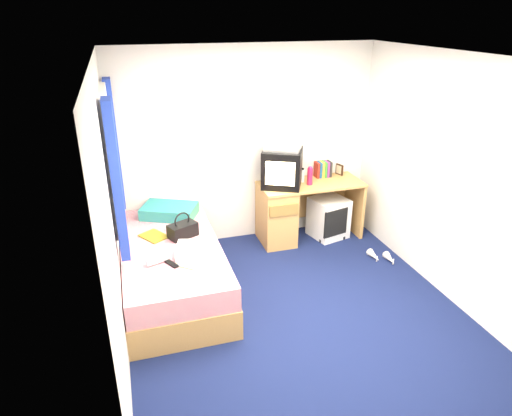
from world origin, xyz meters
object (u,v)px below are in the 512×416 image
object	(u,v)px
vcr	(283,146)
handbag	(183,230)
aerosol_can	(303,176)
towel	(194,250)
picture_frame	(339,169)
desk	(289,210)
magazine	(154,236)
pillow	(169,211)
storage_cube	(328,217)
crt_tv	(282,168)
pink_water_bottle	(310,176)
remote_control	(172,264)
colour_swatch_fan	(186,266)
white_heels	(382,258)
water_bottle	(157,260)
bed	(172,267)

from	to	relation	value
vcr	handbag	bearing A→B (deg)	-125.49
vcr	aerosol_can	xyz separation A→B (m)	(0.29, 0.05, -0.42)
towel	picture_frame	bearing A→B (deg)	29.53
desk	magazine	xyz separation A→B (m)	(-1.72, -0.52, 0.14)
pillow	magazine	xyz separation A→B (m)	(-0.22, -0.48, -0.06)
storage_cube	towel	size ratio (longest dim) A/B	1.58
storage_cube	crt_tv	distance (m)	0.96
storage_cube	magazine	distance (m)	2.31
storage_cube	vcr	xyz separation A→B (m)	(-0.63, 0.06, 0.99)
pink_water_bottle	handbag	size ratio (longest dim) A/B	0.62
pink_water_bottle	desk	bearing A→B (deg)	166.36
crt_tv	remote_control	distance (m)	1.94
crt_tv	pink_water_bottle	size ratio (longest dim) A/B	2.86
crt_tv	colour_swatch_fan	xyz separation A→B (m)	(-1.38, -1.23, -0.43)
storage_cube	towel	distance (m)	2.17
crt_tv	vcr	size ratio (longest dim) A/B	1.44
remote_control	pink_water_bottle	bearing A→B (deg)	2.94
desk	vcr	size ratio (longest dim) A/B	3.11
remote_control	white_heels	bearing A→B (deg)	-20.64
pillow	remote_control	distance (m)	1.12
towel	white_heels	distance (m)	2.33
aerosol_can	magazine	size ratio (longest dim) A/B	0.58
pink_water_bottle	remote_control	bearing A→B (deg)	-149.29
desk	picture_frame	distance (m)	0.88
white_heels	pink_water_bottle	bearing A→B (deg)	128.89
remote_control	storage_cube	bearing A→B (deg)	-0.54
crt_tv	pink_water_bottle	distance (m)	0.37
crt_tv	towel	xyz separation A→B (m)	(-1.27, -1.04, -0.38)
vcr	water_bottle	bearing A→B (deg)	-116.59
pillow	crt_tv	distance (m)	1.44
water_bottle	white_heels	xyz separation A→B (m)	(2.61, 0.24, -0.54)
vcr	towel	xyz separation A→B (m)	(-1.27, -1.04, -0.65)
colour_swatch_fan	towel	bearing A→B (deg)	59.81
storage_cube	magazine	size ratio (longest dim) A/B	1.86
picture_frame	colour_swatch_fan	distance (m)	2.66
crt_tv	handbag	world-z (taller)	crt_tv
desk	storage_cube	xyz separation A→B (m)	(0.53, -0.05, -0.15)
crt_tv	aerosol_can	distance (m)	0.33
water_bottle	storage_cube	bearing A→B (deg)	24.51
pink_water_bottle	colour_swatch_fan	distance (m)	2.11
bed	picture_frame	world-z (taller)	picture_frame
picture_frame	colour_swatch_fan	world-z (taller)	picture_frame
pillow	picture_frame	bearing A→B (deg)	5.49
vcr	remote_control	size ratio (longest dim) A/B	2.61
storage_cube	pink_water_bottle	world-z (taller)	pink_water_bottle
storage_cube	colour_swatch_fan	distance (m)	2.35
storage_cube	colour_swatch_fan	world-z (taller)	colour_swatch_fan
bed	water_bottle	size ratio (longest dim) A/B	10.00
handbag	water_bottle	bearing A→B (deg)	-148.24
remote_control	pillow	bearing A→B (deg)	56.29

